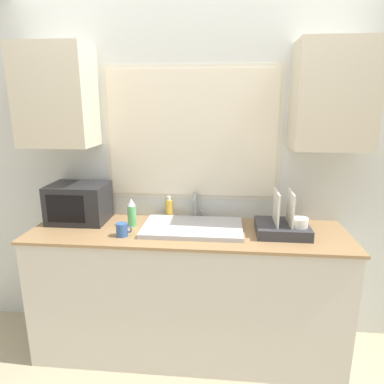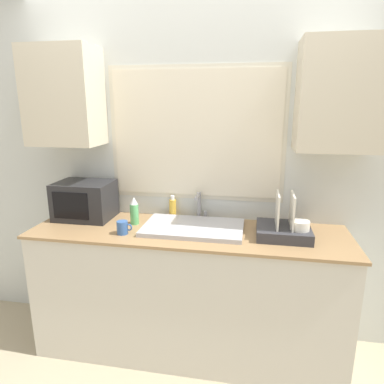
{
  "view_description": "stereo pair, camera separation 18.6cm",
  "coord_description": "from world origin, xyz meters",
  "px_view_note": "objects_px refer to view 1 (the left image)",
  "views": [
    {
      "loc": [
        0.24,
        -1.89,
        1.78
      ],
      "look_at": [
        0.03,
        0.27,
        1.22
      ],
      "focal_mm": 32.0,
      "sensor_mm": 36.0,
      "label": 1
    },
    {
      "loc": [
        0.42,
        -1.87,
        1.78
      ],
      "look_at": [
        0.03,
        0.27,
        1.22
      ],
      "focal_mm": 32.0,
      "sensor_mm": 36.0,
      "label": 2
    }
  ],
  "objects_px": {
    "mug_near_sink": "(122,230)",
    "soap_bottle": "(169,208)",
    "microwave": "(79,203)",
    "spray_bottle": "(132,213)",
    "faucet": "(196,204)",
    "dish_rack": "(284,225)"
  },
  "relations": [
    {
      "from": "dish_rack",
      "to": "spray_bottle",
      "type": "distance_m",
      "value": 1.05
    },
    {
      "from": "microwave",
      "to": "faucet",
      "type": "bearing_deg",
      "value": 7.95
    },
    {
      "from": "microwave",
      "to": "mug_near_sink",
      "type": "xyz_separation_m",
      "value": [
        0.4,
        -0.26,
        -0.09
      ]
    },
    {
      "from": "faucet",
      "to": "microwave",
      "type": "distance_m",
      "value": 0.86
    },
    {
      "from": "spray_bottle",
      "to": "mug_near_sink",
      "type": "bearing_deg",
      "value": -93.56
    },
    {
      "from": "spray_bottle",
      "to": "mug_near_sink",
      "type": "xyz_separation_m",
      "value": [
        -0.01,
        -0.2,
        -0.05
      ]
    },
    {
      "from": "dish_rack",
      "to": "mug_near_sink",
      "type": "height_order",
      "value": "dish_rack"
    },
    {
      "from": "mug_near_sink",
      "to": "soap_bottle",
      "type": "bearing_deg",
      "value": 58.63
    },
    {
      "from": "soap_bottle",
      "to": "mug_near_sink",
      "type": "relative_size",
      "value": 1.59
    },
    {
      "from": "dish_rack",
      "to": "soap_bottle",
      "type": "height_order",
      "value": "dish_rack"
    },
    {
      "from": "spray_bottle",
      "to": "mug_near_sink",
      "type": "height_order",
      "value": "spray_bottle"
    },
    {
      "from": "faucet",
      "to": "soap_bottle",
      "type": "bearing_deg",
      "value": 174.69
    },
    {
      "from": "microwave",
      "to": "spray_bottle",
      "type": "bearing_deg",
      "value": -9.0
    },
    {
      "from": "microwave",
      "to": "soap_bottle",
      "type": "height_order",
      "value": "microwave"
    },
    {
      "from": "spray_bottle",
      "to": "soap_bottle",
      "type": "relative_size",
      "value": 1.19
    },
    {
      "from": "faucet",
      "to": "mug_near_sink",
      "type": "distance_m",
      "value": 0.6
    },
    {
      "from": "mug_near_sink",
      "to": "dish_rack",
      "type": "bearing_deg",
      "value": 7.58
    },
    {
      "from": "soap_bottle",
      "to": "microwave",
      "type": "bearing_deg",
      "value": -167.89
    },
    {
      "from": "microwave",
      "to": "spray_bottle",
      "type": "relative_size",
      "value": 2.05
    },
    {
      "from": "microwave",
      "to": "soap_bottle",
      "type": "relative_size",
      "value": 2.45
    },
    {
      "from": "microwave",
      "to": "soap_bottle",
      "type": "distance_m",
      "value": 0.66
    },
    {
      "from": "faucet",
      "to": "dish_rack",
      "type": "relative_size",
      "value": 0.59
    }
  ]
}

